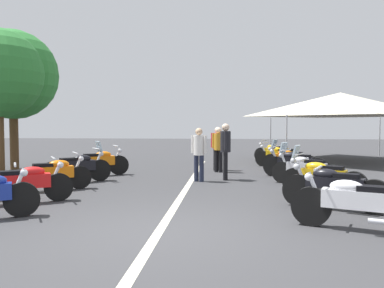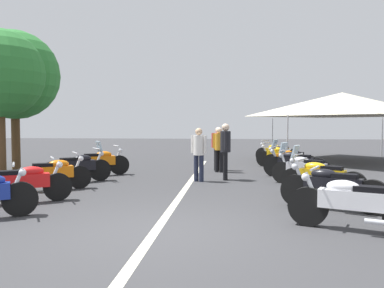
# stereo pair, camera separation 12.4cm
# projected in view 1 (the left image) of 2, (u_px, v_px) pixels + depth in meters

# --- Properties ---
(ground_plane) EXTENTS (80.00, 80.00, 0.00)m
(ground_plane) POSITION_uv_depth(u_px,v_px,m) (159.00, 232.00, 6.27)
(ground_plane) COLOR #38383A
(lane_centre_stripe) EXTENTS (15.58, 0.16, 0.01)m
(lane_centre_stripe) POSITION_uv_depth(u_px,v_px,m) (186.00, 188.00, 10.55)
(lane_centre_stripe) COLOR beige
(lane_centre_stripe) RESTS_ON ground_plane
(motorcycle_left_row_1) EXTENTS (1.20, 1.84, 0.99)m
(motorcycle_left_row_1) POSITION_uv_depth(u_px,v_px,m) (25.00, 183.00, 8.49)
(motorcycle_left_row_1) COLOR black
(motorcycle_left_row_1) RESTS_ON ground_plane
(motorcycle_left_row_2) EXTENTS (1.23, 1.77, 0.99)m
(motorcycle_left_row_2) POSITION_uv_depth(u_px,v_px,m) (53.00, 174.00, 10.13)
(motorcycle_left_row_2) COLOR black
(motorcycle_left_row_2) RESTS_ON ground_plane
(motorcycle_left_row_3) EXTENTS (1.38, 1.73, 1.22)m
(motorcycle_left_row_3) POSITION_uv_depth(u_px,v_px,m) (77.00, 167.00, 11.53)
(motorcycle_left_row_3) COLOR black
(motorcycle_left_row_3) RESTS_ON ground_plane
(motorcycle_left_row_4) EXTENTS (1.21, 1.85, 1.01)m
(motorcycle_left_row_4) POSITION_uv_depth(u_px,v_px,m) (99.00, 162.00, 13.05)
(motorcycle_left_row_4) COLOR black
(motorcycle_left_row_4) RESTS_ON ground_plane
(motorcycle_right_row_0) EXTENTS (1.02, 2.02, 1.01)m
(motorcycle_right_row_0) POSITION_uv_depth(u_px,v_px,m) (357.00, 203.00, 6.31)
(motorcycle_right_row_0) COLOR black
(motorcycle_right_row_0) RESTS_ON ground_plane
(motorcycle_right_row_1) EXTENTS (1.12, 1.97, 1.02)m
(motorcycle_right_row_1) POSITION_uv_depth(u_px,v_px,m) (334.00, 187.00, 7.86)
(motorcycle_right_row_1) COLOR black
(motorcycle_right_row_1) RESTS_ON ground_plane
(motorcycle_right_row_2) EXTENTS (1.10, 1.86, 1.21)m
(motorcycle_right_row_2) POSITION_uv_depth(u_px,v_px,m) (322.00, 177.00, 9.42)
(motorcycle_right_row_2) COLOR black
(motorcycle_right_row_2) RESTS_ON ground_plane
(motorcycle_right_row_3) EXTENTS (1.28, 1.81, 1.21)m
(motorcycle_right_row_3) POSITION_uv_depth(u_px,v_px,m) (305.00, 169.00, 11.05)
(motorcycle_right_row_3) COLOR black
(motorcycle_right_row_3) RESTS_ON ground_plane
(motorcycle_right_row_4) EXTENTS (1.09, 1.99, 1.23)m
(motorcycle_right_row_4) POSITION_uv_depth(u_px,v_px,m) (294.00, 163.00, 12.61)
(motorcycle_right_row_4) COLOR black
(motorcycle_right_row_4) RESTS_ON ground_plane
(motorcycle_right_row_5) EXTENTS (1.04, 1.88, 1.00)m
(motorcycle_right_row_5) POSITION_uv_depth(u_px,v_px,m) (289.00, 160.00, 14.13)
(motorcycle_right_row_5) COLOR black
(motorcycle_right_row_5) RESTS_ON ground_plane
(motorcycle_right_row_6) EXTENTS (1.08, 1.89, 1.00)m
(motorcycle_right_row_6) POSITION_uv_depth(u_px,v_px,m) (279.00, 156.00, 15.66)
(motorcycle_right_row_6) COLOR black
(motorcycle_right_row_6) RESTS_ON ground_plane
(motorcycle_right_row_7) EXTENTS (1.31, 1.87, 1.02)m
(motorcycle_right_row_7) POSITION_uv_depth(u_px,v_px,m) (276.00, 153.00, 17.27)
(motorcycle_right_row_7) COLOR black
(motorcycle_right_row_7) RESTS_ON ground_plane
(bystander_0) EXTENTS (0.32, 0.47, 1.62)m
(bystander_0) POSITION_uv_depth(u_px,v_px,m) (219.00, 146.00, 14.05)
(bystander_0) COLOR black
(bystander_0) RESTS_ON ground_plane
(bystander_1) EXTENTS (0.53, 0.32, 1.75)m
(bystander_1) POSITION_uv_depth(u_px,v_px,m) (225.00, 147.00, 12.10)
(bystander_1) COLOR black
(bystander_1) RESTS_ON ground_plane
(bystander_2) EXTENTS (0.32, 0.49, 1.62)m
(bystander_2) POSITION_uv_depth(u_px,v_px,m) (218.00, 145.00, 14.61)
(bystander_2) COLOR black
(bystander_2) RESTS_ON ground_plane
(bystander_3) EXTENTS (0.32, 0.49, 1.62)m
(bystander_3) POSITION_uv_depth(u_px,v_px,m) (199.00, 150.00, 11.76)
(bystander_3) COLOR #1E2338
(bystander_3) RESTS_ON ground_plane
(roadside_tree_1) EXTENTS (3.39, 3.39, 5.31)m
(roadside_tree_1) POSITION_uv_depth(u_px,v_px,m) (13.00, 75.00, 14.86)
(roadside_tree_1) COLOR brown
(roadside_tree_1) RESTS_ON ground_plane
(event_tent) EXTENTS (6.39, 6.39, 3.20)m
(event_tent) POSITION_uv_depth(u_px,v_px,m) (340.00, 104.00, 18.15)
(event_tent) COLOR beige
(event_tent) RESTS_ON ground_plane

